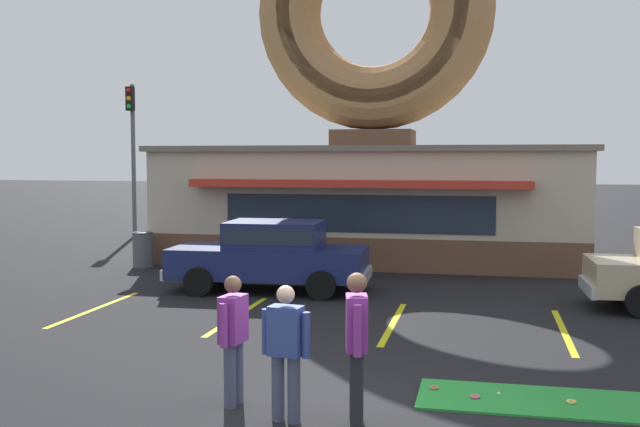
{
  "coord_description": "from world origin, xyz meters",
  "views": [
    {
      "loc": [
        1.72,
        -8.53,
        3.05
      ],
      "look_at": [
        -1.25,
        5.0,
        2.0
      ],
      "focal_mm": 42.0,
      "sensor_mm": 36.0,
      "label": 1
    }
  ],
  "objects_px": {
    "pedestrian_hooded_kid": "(357,340)",
    "traffic_light_pole": "(132,140)",
    "trash_bin": "(143,249)",
    "golf_ball": "(499,393)",
    "pedestrian_blue_sweater_man": "(286,347)",
    "pedestrian_leather_jacket_man": "(233,334)",
    "car_navy": "(271,253)"
  },
  "relations": [
    {
      "from": "pedestrian_blue_sweater_man",
      "to": "traffic_light_pole",
      "type": "relative_size",
      "value": 0.27
    },
    {
      "from": "trash_bin",
      "to": "pedestrian_leather_jacket_man",
      "type": "bearing_deg",
      "value": -59.23
    },
    {
      "from": "golf_ball",
      "to": "traffic_light_pole",
      "type": "height_order",
      "value": "traffic_light_pole"
    },
    {
      "from": "pedestrian_leather_jacket_man",
      "to": "trash_bin",
      "type": "height_order",
      "value": "pedestrian_leather_jacket_man"
    },
    {
      "from": "golf_ball",
      "to": "trash_bin",
      "type": "xyz_separation_m",
      "value": [
        -9.44,
        9.48,
        0.45
      ]
    },
    {
      "from": "pedestrian_leather_jacket_man",
      "to": "trash_bin",
      "type": "xyz_separation_m",
      "value": [
        -6.24,
        10.49,
        -0.39
      ]
    },
    {
      "from": "golf_ball",
      "to": "traffic_light_pole",
      "type": "bearing_deg",
      "value": 128.42
    },
    {
      "from": "trash_bin",
      "to": "golf_ball",
      "type": "bearing_deg",
      "value": -45.13
    },
    {
      "from": "pedestrian_blue_sweater_man",
      "to": "traffic_light_pole",
      "type": "distance_m",
      "value": 21.46
    },
    {
      "from": "car_navy",
      "to": "pedestrian_hooded_kid",
      "type": "distance_m",
      "value": 8.64
    },
    {
      "from": "pedestrian_blue_sweater_man",
      "to": "pedestrian_hooded_kid",
      "type": "distance_m",
      "value": 0.82
    },
    {
      "from": "car_navy",
      "to": "trash_bin",
      "type": "distance_m",
      "value": 5.33
    },
    {
      "from": "trash_bin",
      "to": "traffic_light_pole",
      "type": "bearing_deg",
      "value": 118.03
    },
    {
      "from": "golf_ball",
      "to": "pedestrian_blue_sweater_man",
      "type": "distance_m",
      "value": 2.92
    },
    {
      "from": "pedestrian_hooded_kid",
      "to": "pedestrian_leather_jacket_man",
      "type": "bearing_deg",
      "value": 168.64
    },
    {
      "from": "pedestrian_blue_sweater_man",
      "to": "trash_bin",
      "type": "xyz_separation_m",
      "value": [
        -7.02,
        10.91,
        -0.38
      ]
    },
    {
      "from": "pedestrian_leather_jacket_man",
      "to": "traffic_light_pole",
      "type": "xyz_separation_m",
      "value": [
        -10.16,
        17.83,
        2.82
      ]
    },
    {
      "from": "trash_bin",
      "to": "pedestrian_blue_sweater_man",
      "type": "bearing_deg",
      "value": -57.23
    },
    {
      "from": "car_navy",
      "to": "pedestrian_blue_sweater_man",
      "type": "distance_m",
      "value": 8.46
    },
    {
      "from": "car_navy",
      "to": "traffic_light_pole",
      "type": "height_order",
      "value": "traffic_light_pole"
    },
    {
      "from": "pedestrian_leather_jacket_man",
      "to": "golf_ball",
      "type": "bearing_deg",
      "value": 17.54
    },
    {
      "from": "golf_ball",
      "to": "pedestrian_hooded_kid",
      "type": "bearing_deg",
      "value": -140.55
    },
    {
      "from": "pedestrian_leather_jacket_man",
      "to": "pedestrian_hooded_kid",
      "type": "bearing_deg",
      "value": -11.36
    },
    {
      "from": "trash_bin",
      "to": "traffic_light_pole",
      "type": "distance_m",
      "value": 8.92
    },
    {
      "from": "golf_ball",
      "to": "pedestrian_leather_jacket_man",
      "type": "relative_size",
      "value": 0.03
    },
    {
      "from": "golf_ball",
      "to": "pedestrian_blue_sweater_man",
      "type": "height_order",
      "value": "pedestrian_blue_sweater_man"
    },
    {
      "from": "pedestrian_hooded_kid",
      "to": "pedestrian_leather_jacket_man",
      "type": "distance_m",
      "value": 1.61
    },
    {
      "from": "trash_bin",
      "to": "traffic_light_pole",
      "type": "height_order",
      "value": "traffic_light_pole"
    },
    {
      "from": "pedestrian_hooded_kid",
      "to": "golf_ball",
      "type": "bearing_deg",
      "value": 39.45
    },
    {
      "from": "traffic_light_pole",
      "to": "pedestrian_blue_sweater_man",
      "type": "bearing_deg",
      "value": -59.08
    },
    {
      "from": "golf_ball",
      "to": "pedestrian_leather_jacket_man",
      "type": "bearing_deg",
      "value": -162.46
    },
    {
      "from": "pedestrian_hooded_kid",
      "to": "traffic_light_pole",
      "type": "xyz_separation_m",
      "value": [
        -11.74,
        18.15,
        2.73
      ]
    }
  ]
}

